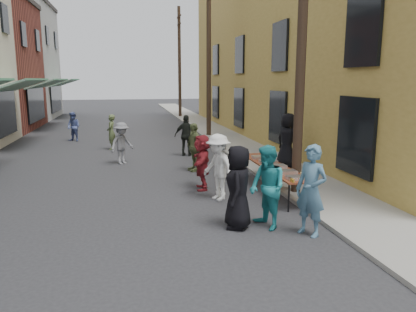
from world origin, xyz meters
name	(u,v)px	position (x,y,z in m)	size (l,w,h in m)	color
ground	(146,251)	(0.00, 0.00, 0.00)	(120.00, 120.00, 0.00)	#28282B
sidewalk	(221,135)	(5.00, 15.00, 0.05)	(2.20, 60.00, 0.10)	gray
building_ochre	(333,46)	(11.10, 14.00, 5.00)	(10.00, 28.00, 10.00)	#A6883B
utility_pole_near	(302,27)	(4.30, 3.00, 4.50)	(0.26, 0.26, 9.00)	#2D2116
utility_pole_mid	(209,55)	(4.30, 15.00, 4.50)	(0.26, 0.26, 9.00)	#2D2116
utility_pole_far	(180,63)	(4.30, 27.00, 4.50)	(0.26, 0.26, 9.00)	#2D2116
serving_table	(273,167)	(3.80, 3.49, 0.71)	(0.70, 4.00, 0.75)	maroon
catering_tray_sausage	(297,178)	(3.80, 1.84, 0.79)	(0.50, 0.33, 0.08)	maroon
catering_tray_foil_b	(287,172)	(3.80, 2.49, 0.79)	(0.50, 0.33, 0.08)	#B2B2B7
catering_tray_buns	(277,166)	(3.80, 3.19, 0.79)	(0.50, 0.33, 0.08)	tan
catering_tray_foil_d	(268,161)	(3.80, 3.89, 0.79)	(0.50, 0.33, 0.08)	#B2B2B7
catering_tray_buns_end	(261,157)	(3.80, 4.59, 0.79)	(0.50, 0.33, 0.08)	tan
condiment_jar_a	(293,181)	(3.58, 1.54, 0.79)	(0.07, 0.07, 0.08)	#A57F26
condiment_jar_b	(292,180)	(3.58, 1.64, 0.79)	(0.07, 0.07, 0.08)	#A57F26
condiment_jar_c	(290,179)	(3.58, 1.74, 0.79)	(0.07, 0.07, 0.08)	#A57F26
cup_stack	(309,179)	(4.00, 1.59, 0.81)	(0.08, 0.08, 0.12)	tan
guest_front_a	(238,187)	(2.02, 0.86, 0.90)	(0.88, 0.57, 1.80)	black
guest_front_b	(311,190)	(3.36, 0.16, 0.95)	(0.69, 0.45, 1.89)	teal
guest_front_c	(267,188)	(2.62, 0.71, 0.90)	(0.88, 0.68, 1.81)	teal
guest_front_d	(218,167)	(2.07, 2.99, 0.89)	(1.14, 0.66, 1.77)	white
guest_front_e	(194,147)	(2.02, 6.52, 0.84)	(0.99, 0.41, 1.69)	#626F40
guest_queue_back	(202,162)	(1.85, 4.10, 0.81)	(1.50, 0.48, 1.61)	maroon
server	(287,140)	(5.29, 6.07, 1.06)	(0.94, 0.61, 1.91)	black
passerby_left	(122,143)	(-0.45, 8.22, 0.79)	(1.03, 0.59, 1.59)	slate
passerby_mid	(187,136)	(2.20, 9.41, 0.86)	(1.01, 0.42, 1.72)	black
passerby_right	(111,132)	(-0.94, 11.65, 0.80)	(0.59, 0.38, 1.60)	#53643A
passerby_far	(74,127)	(-2.93, 14.63, 0.76)	(0.74, 0.57, 1.51)	#51609C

